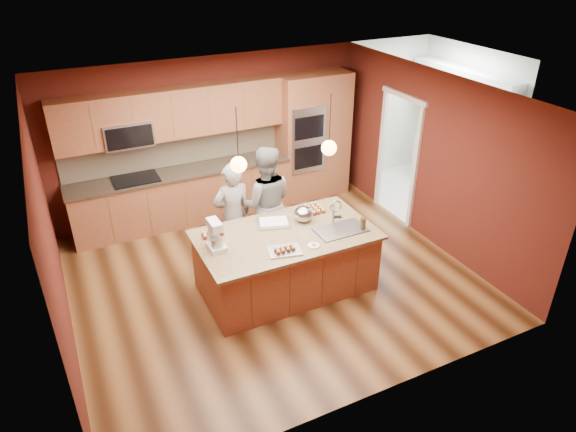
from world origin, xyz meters
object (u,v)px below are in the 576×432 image
stand_mixer (215,237)px  island (287,260)px  person_left (233,215)px  mixing_bowl (303,214)px  person_right (265,203)px

stand_mixer → island: bearing=-5.2°
person_left → stand_mixer: person_left is taller
island → stand_mixer: 1.15m
island → mixing_bowl: bearing=30.6°
person_left → person_right: 0.53m
stand_mixer → mixing_bowl: stand_mixer is taller
person_right → stand_mixer: 1.38m
island → stand_mixer: bearing=176.3°
person_right → person_left: bearing=20.1°
person_left → person_right: size_ratio=0.91×
stand_mixer → mixing_bowl: size_ratio=1.47×
person_right → mixing_bowl: bearing=130.7°
island → person_left: (-0.43, 0.93, 0.36)m
person_right → mixing_bowl: person_right is taller
person_left → mixing_bowl: 1.08m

